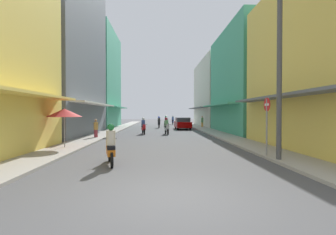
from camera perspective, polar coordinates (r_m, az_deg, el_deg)
ground_plane at (r=27.04m, az=-1.75°, el=-3.20°), size 111.45×111.45×0.00m
sidewalk_left at (r=27.51m, az=-12.91°, el=-3.02°), size 1.91×58.66×0.12m
sidewalk_right at (r=27.59m, az=9.36°, el=-3.00°), size 1.91×58.66×0.12m
building_left_mid at (r=24.70m, az=-24.38°, el=13.79°), size 7.05×12.18×14.98m
building_left_far at (r=35.91m, az=-16.98°, el=8.43°), size 7.05×10.79×13.32m
building_right_mid at (r=26.32m, az=19.10°, el=7.81°), size 7.05×11.68×10.26m
building_right_far at (r=39.04m, az=11.89°, el=5.42°), size 7.05×13.80×10.02m
motorbike_black at (r=33.11m, az=-2.10°, el=-1.21°), size 0.55×1.81×1.58m
motorbike_silver at (r=22.98m, az=-0.31°, el=-2.17°), size 0.56×1.80×1.58m
motorbike_red at (r=23.28m, az=-5.74°, el=-2.14°), size 0.60×1.79×1.58m
motorbike_green at (r=38.61m, az=-0.42°, el=-0.90°), size 0.76×1.74×1.58m
motorbike_blue at (r=43.14m, az=1.14°, el=-0.70°), size 0.55×1.81×1.58m
motorbike_orange at (r=9.67m, az=-13.23°, el=-6.55°), size 0.68×1.77×1.58m
parked_car at (r=30.30m, az=3.42°, el=-1.35°), size 1.86×4.14×1.45m
pedestrian_midway at (r=19.75m, az=-16.44°, el=-2.56°), size 0.34×0.34×1.54m
pedestrian_far at (r=33.63m, az=7.96°, el=-1.02°), size 0.34×0.34×1.61m
vendor_umbrella at (r=14.43m, az=-22.95°, el=1.02°), size 1.86×1.86×2.22m
utility_pole at (r=10.94m, az=24.51°, el=11.08°), size 0.20×1.20×7.65m
street_sign_no_entry at (r=11.52m, az=22.02°, el=-0.34°), size 0.07×0.60×2.65m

